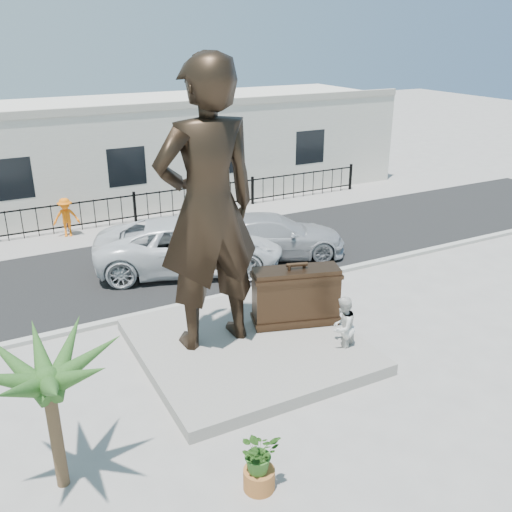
{
  "coord_description": "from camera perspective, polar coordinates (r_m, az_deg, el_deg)",
  "views": [
    {
      "loc": [
        -6.1,
        -9.59,
        7.56
      ],
      "look_at": [
        0.0,
        2.0,
        2.3
      ],
      "focal_mm": 40.0,
      "sensor_mm": 36.0,
      "label": 1
    }
  ],
  "objects": [
    {
      "name": "ground",
      "position": [
        13.65,
        4.0,
        -11.81
      ],
      "size": [
        100.0,
        100.0,
        0.0
      ],
      "primitive_type": "plane",
      "color": "#9E9991",
      "rests_on": "ground"
    },
    {
      "name": "street",
      "position": [
        20.09,
        -7.99,
        -0.43
      ],
      "size": [
        40.0,
        7.0,
        0.01
      ],
      "primitive_type": "cube",
      "color": "black",
      "rests_on": "ground"
    },
    {
      "name": "curb",
      "position": [
        17.08,
        -3.92,
        -4.21
      ],
      "size": [
        40.0,
        0.25,
        0.12
      ],
      "primitive_type": "cube",
      "color": "#A5A399",
      "rests_on": "ground"
    },
    {
      "name": "far_sidewalk",
      "position": [
        23.67,
        -11.36,
        2.84
      ],
      "size": [
        40.0,
        2.5,
        0.02
      ],
      "primitive_type": "cube",
      "color": "#9E9991",
      "rests_on": "ground"
    },
    {
      "name": "plinth",
      "position": [
        14.46,
        -0.84,
        -8.94
      ],
      "size": [
        5.2,
        5.2,
        0.3
      ],
      "primitive_type": "cube",
      "color": "gray",
      "rests_on": "ground"
    },
    {
      "name": "fence",
      "position": [
        24.22,
        -12.02,
        4.69
      ],
      "size": [
        22.0,
        0.1,
        1.2
      ],
      "primitive_type": "cube",
      "color": "black",
      "rests_on": "ground"
    },
    {
      "name": "building",
      "position": [
        27.8,
        -14.78,
        10.05
      ],
      "size": [
        28.0,
        7.0,
        4.4
      ],
      "primitive_type": "cube",
      "color": "silver",
      "rests_on": "ground"
    },
    {
      "name": "statue",
      "position": [
        13.1,
        -4.85,
        4.76
      ],
      "size": [
        2.52,
        1.68,
        6.84
      ],
      "primitive_type": "imported",
      "rotation": [
        0.0,
        0.0,
        3.16
      ],
      "color": "black",
      "rests_on": "plinth"
    },
    {
      "name": "suitcase",
      "position": [
        14.86,
        4.02,
        -4.05
      ],
      "size": [
        2.31,
        1.3,
        1.55
      ],
      "primitive_type": "cube",
      "rotation": [
        0.0,
        0.0,
        -0.29
      ],
      "color": "#322115",
      "rests_on": "plinth"
    },
    {
      "name": "tourist",
      "position": [
        14.11,
        8.66,
        -7.06
      ],
      "size": [
        0.96,
        0.88,
        1.58
      ],
      "primitive_type": "imported",
      "rotation": [
        0.0,
        0.0,
        3.62
      ],
      "color": "silver",
      "rests_on": "ground"
    },
    {
      "name": "car_white",
      "position": [
        19.01,
        -6.66,
        1.1
      ],
      "size": [
        6.75,
        4.75,
        1.71
      ],
      "primitive_type": "imported",
      "rotation": [
        0.0,
        0.0,
        1.23
      ],
      "color": "silver",
      "rests_on": "street"
    },
    {
      "name": "car_silver",
      "position": [
        20.06,
        1.63,
        2.04
      ],
      "size": [
        5.53,
        3.73,
        1.49
      ],
      "primitive_type": "imported",
      "rotation": [
        0.0,
        0.0,
        1.22
      ],
      "color": "#A5A6AA",
      "rests_on": "street"
    },
    {
      "name": "worker",
      "position": [
        23.13,
        -18.45,
        3.69
      ],
      "size": [
        1.08,
        0.77,
        1.53
      ],
      "primitive_type": "imported",
      "rotation": [
        0.0,
        0.0,
        -0.22
      ],
      "color": "orange",
      "rests_on": "far_sidewalk"
    },
    {
      "name": "palm_tree",
      "position": [
        11.47,
        -18.67,
        -20.76
      ],
      "size": [
        1.8,
        1.8,
        3.2
      ],
      "primitive_type": null,
      "color": "#264C1B",
      "rests_on": "ground"
    },
    {
      "name": "planter",
      "position": [
        10.73,
        0.31,
        -21.4
      ],
      "size": [
        0.56,
        0.56,
        0.4
      ],
      "primitive_type": "cylinder",
      "color": "#A25E2B",
      "rests_on": "ground"
    },
    {
      "name": "shrub",
      "position": [
        10.34,
        0.32,
        -19.02
      ],
      "size": [
        0.71,
        0.61,
        0.78
      ],
      "primitive_type": "imported",
      "rotation": [
        0.0,
        0.0,
        0.01
      ],
      "color": "#32611F",
      "rests_on": "planter"
    }
  ]
}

